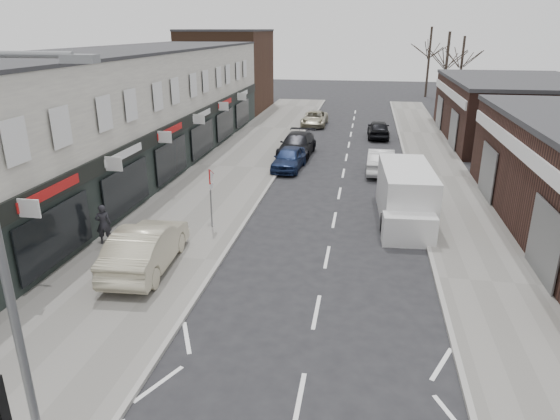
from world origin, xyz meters
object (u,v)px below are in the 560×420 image
at_px(white_van, 406,196).
at_px(parked_car_left_a, 289,158).
at_px(pedestrian, 103,224).
at_px(parked_car_left_b, 297,145).
at_px(sedan_on_pavement, 146,247).
at_px(street_lamp, 11,261).
at_px(warning_sign, 211,181).
at_px(parked_car_right_a, 381,161).
at_px(parked_car_left_c, 315,119).
at_px(parked_car_right_b, 379,129).

relative_size(white_van, parked_car_left_a, 1.52).
height_order(pedestrian, parked_car_left_b, pedestrian).
bearing_deg(sedan_on_pavement, pedestrian, -38.37).
height_order(street_lamp, parked_car_left_b, street_lamp).
bearing_deg(parked_car_left_b, white_van, -57.69).
bearing_deg(pedestrian, parked_car_left_a, -135.93).
distance_m(warning_sign, white_van, 8.77).
relative_size(sedan_on_pavement, parked_car_right_a, 1.12).
relative_size(pedestrian, parked_car_left_a, 0.40).
relative_size(sedan_on_pavement, pedestrian, 3.05).
xyz_separation_m(pedestrian, parked_car_right_a, (11.11, 12.99, -0.21)).
bearing_deg(parked_car_left_b, parked_car_left_a, -87.84).
bearing_deg(parked_car_left_b, parked_car_right_a, -28.61).
distance_m(white_van, pedestrian, 13.07).
bearing_deg(pedestrian, parked_car_left_b, -131.18).
xyz_separation_m(street_lamp, parked_car_left_a, (1.13, 23.09, -3.92)).
height_order(street_lamp, parked_car_left_c, street_lamp).
xyz_separation_m(parked_car_left_c, parked_car_right_a, (5.60, -14.81, 0.09)).
distance_m(street_lamp, sedan_on_pavement, 9.49).
relative_size(warning_sign, sedan_on_pavement, 0.54).
bearing_deg(warning_sign, street_lamp, -87.16).
bearing_deg(warning_sign, sedan_on_pavement, -105.13).
distance_m(white_van, parked_car_right_b, 18.38).
xyz_separation_m(white_van, parked_car_right_a, (-0.94, 7.93, -0.40)).
bearing_deg(street_lamp, parked_car_left_a, 87.21).
distance_m(warning_sign, parked_car_left_b, 14.07).
bearing_deg(parked_car_left_c, sedan_on_pavement, -95.05).
bearing_deg(parked_car_right_a, street_lamp, 75.69).
bearing_deg(parked_car_right_a, warning_sign, 56.85).
distance_m(sedan_on_pavement, parked_car_right_b, 26.60).
height_order(warning_sign, parked_car_left_b, warning_sign).
relative_size(white_van, parked_car_left_b, 1.19).
bearing_deg(street_lamp, parked_car_left_b, 87.59).
xyz_separation_m(street_lamp, pedestrian, (-4.39, 10.35, -3.68)).
bearing_deg(white_van, parked_car_left_c, 102.78).
height_order(white_van, pedestrian, white_van).
xyz_separation_m(parked_car_left_b, parked_car_right_a, (5.60, -3.33, -0.03)).
relative_size(pedestrian, parked_car_left_c, 0.35).
bearing_deg(white_van, street_lamp, -119.70).
distance_m(warning_sign, parked_car_left_c, 25.47).
bearing_deg(sedan_on_pavement, parked_car_left_c, -99.57).
relative_size(street_lamp, sedan_on_pavement, 1.61).
height_order(pedestrian, parked_car_left_a, pedestrian).
bearing_deg(parked_car_left_c, parked_car_left_a, -89.45).
relative_size(white_van, parked_car_left_c, 1.36).
relative_size(warning_sign, parked_car_right_a, 0.61).
xyz_separation_m(pedestrian, parked_car_right_b, (11.11, 23.41, -0.23)).
distance_m(parked_car_left_c, parked_car_right_a, 15.83).
bearing_deg(parked_car_left_c, parked_car_right_a, -68.73).
relative_size(parked_car_left_a, parked_car_right_a, 0.93).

